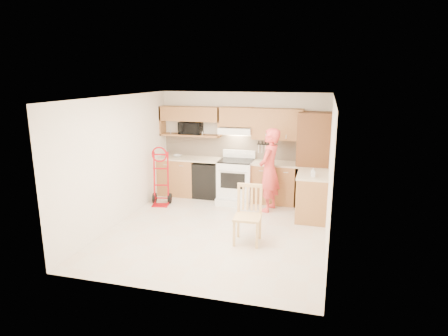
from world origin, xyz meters
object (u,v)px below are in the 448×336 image
at_px(microwave, 191,128).
at_px(person, 269,170).
at_px(range, 235,177).
at_px(hand_truck, 160,179).
at_px(dining_chair, 248,215).

relative_size(microwave, person, 0.30).
height_order(range, hand_truck, hand_truck).
bearing_deg(microwave, person, -20.24).
bearing_deg(person, hand_truck, -71.69).
bearing_deg(range, microwave, 164.94).
bearing_deg(hand_truck, microwave, 57.59).
relative_size(person, dining_chair, 1.76).
xyz_separation_m(microwave, person, (2.03, -0.74, -0.74)).
bearing_deg(person, range, -104.12).
bearing_deg(dining_chair, microwave, 125.28).
xyz_separation_m(microwave, range, (1.19, -0.32, -1.06)).
bearing_deg(hand_truck, range, 12.26).
xyz_separation_m(microwave, dining_chair, (1.92, -2.49, -1.13)).
relative_size(range, hand_truck, 0.95).
bearing_deg(dining_chair, person, 84.16).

